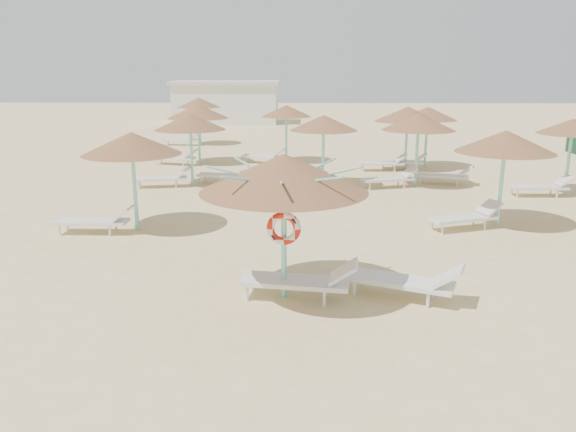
{
  "coord_description": "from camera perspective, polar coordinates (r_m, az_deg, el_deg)",
  "views": [
    {
      "loc": [
        -0.11,
        -10.11,
        4.37
      ],
      "look_at": [
        -0.37,
        1.37,
        1.3
      ],
      "focal_mm": 35.0,
      "sensor_mm": 36.0,
      "label": 1
    }
  ],
  "objects": [
    {
      "name": "ground",
      "position": [
        11.02,
        1.77,
        -8.41
      ],
      "size": [
        120.0,
        120.0,
        0.0
      ],
      "primitive_type": "plane",
      "color": "#E1C989",
      "rests_on": "ground"
    },
    {
      "name": "lounger_main_a",
      "position": [
        10.87,
        1.48,
        -6.52
      ],
      "size": [
        2.33,
        0.99,
        0.82
      ],
      "rotation": [
        0.0,
        0.0,
        -0.15
      ],
      "color": "silver",
      "rests_on": "ground"
    },
    {
      "name": "lounger_main_b",
      "position": [
        11.12,
        12.13,
        -6.44
      ],
      "size": [
        2.25,
        1.43,
        0.79
      ],
      "rotation": [
        0.0,
        0.0,
        -0.4
      ],
      "color": "silver",
      "rests_on": "ground"
    },
    {
      "name": "palapa_field",
      "position": [
        21.56,
        6.12,
        9.42
      ],
      "size": [
        19.04,
        19.98,
        2.72
      ],
      "color": "#7FDDD7",
      "rests_on": "ground"
    },
    {
      "name": "main_palapa",
      "position": [
        10.37,
        -0.43,
        4.34
      ],
      "size": [
        3.15,
        3.15,
        2.83
      ],
      "color": "#7FDDD7",
      "rests_on": "ground"
    },
    {
      "name": "service_hut",
      "position": [
        45.58,
        -6.26,
        11.46
      ],
      "size": [
        8.4,
        4.4,
        3.25
      ],
      "color": "silver",
      "rests_on": "ground"
    }
  ]
}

